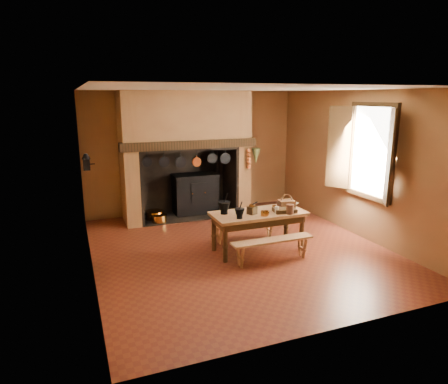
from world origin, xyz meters
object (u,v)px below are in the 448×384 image
Objects in this scene: coffee_grinder at (252,210)px; mixing_bowl at (290,204)px; work_table at (258,218)px; bench_front at (272,245)px; wicker_basket at (286,204)px; iron_range at (196,193)px.

mixing_bowl is at bearing -10.30° from coffee_grinder.
work_table is 0.25m from coffee_grinder.
mixing_bowl is (0.72, 0.70, 0.45)m from bench_front.
mixing_bowl is at bearing 11.91° from work_table.
work_table is at bearing -171.24° from wicker_basket.
wicker_basket reaches higher than work_table.
mixing_bowl is at bearing -66.94° from iron_range.
coffee_grinder is at bearing -159.31° from work_table.
iron_range is at bearing 97.29° from work_table.
work_table reaches higher than bench_front.
iron_range is 2.77m from wicker_basket.
bench_front is at bearing -83.95° from iron_range.
iron_range is at bearing 115.15° from wicker_basket.
mixing_bowl reaches higher than work_table.
coffee_grinder is 0.89m from mixing_bowl.
coffee_grinder reaches higher than mixing_bowl.
mixing_bowl is (1.05, -2.48, 0.26)m from iron_range.
mixing_bowl is at bearing 44.13° from bench_front.
mixing_bowl is 0.20m from wicker_basket.
work_table is 5.69× the size of mixing_bowl.
work_table is 1.16× the size of bench_front.
work_table is (0.34, -2.63, 0.11)m from iron_range.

